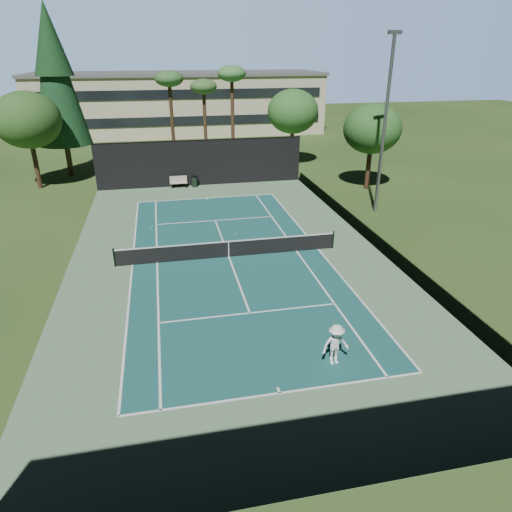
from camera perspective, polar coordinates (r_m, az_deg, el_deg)
The scene contains 22 objects.
ground at distance 26.68m, azimuth -3.42°, elevation -0.14°, with size 160.00×160.00×0.00m, color #2C4B1C.
apron_slab at distance 26.68m, azimuth -3.42°, elevation -0.13°, with size 18.00×32.00×0.01m, color #59805B.
court_surface at distance 26.68m, azimuth -3.42°, elevation -0.11°, with size 10.97×23.77×0.01m, color #195250.
court_lines at distance 26.67m, azimuth -3.42°, elevation -0.10°, with size 11.07×23.87×0.01m.
tennis_net at distance 26.46m, azimuth -3.45°, elevation 0.96°, with size 12.90×0.10×1.10m.
fence at distance 25.98m, azimuth -3.55°, elevation 3.96°, with size 18.04×32.05×4.03m.
player at distance 17.83m, azimuth 9.93°, elevation -10.85°, with size 1.10×0.63×1.70m, color white.
tennis_ball_a at distance 15.90m, azimuth -18.41°, elevation -20.92°, with size 0.06×0.06×0.06m, color #D5E935.
tennis_ball_b at distance 28.12m, azimuth -12.40°, elevation 0.71°, with size 0.07×0.07×0.07m, color #C5E734.
tennis_ball_c at distance 29.99m, azimuth -2.46°, elevation 2.78°, with size 0.06×0.06×0.06m, color #C9E834.
tennis_ball_d at distance 31.67m, azimuth -12.98°, elevation 3.36°, with size 0.08×0.08×0.08m, color #D4EA35.
park_bench at distance 41.04m, azimuth -9.66°, elevation 9.16°, with size 1.50×0.45×1.02m.
trash_bin at distance 41.13m, azimuth -7.68°, elevation 9.22°, with size 0.56×0.56×0.95m.
pine_tree at distance 46.89m, azimuth -23.96°, elevation 20.59°, with size 4.80×4.80×15.00m.
palm_a at distance 48.17m, azimuth -10.79°, elevation 20.52°, with size 2.80×2.80×9.32m.
palm_b at distance 50.44m, azimuth -6.57°, elevation 19.97°, with size 2.80×2.80×8.42m.
palm_c at distance 47.71m, azimuth -3.05°, elevation 21.34°, with size 2.80×2.80×9.77m.
decid_tree_a at distance 48.30m, azimuth 4.62°, elevation 17.55°, with size 5.12×5.12×7.62m.
decid_tree_b at distance 40.48m, azimuth 14.32°, elevation 15.13°, with size 4.80×4.80×7.14m.
decid_tree_c at distance 43.70m, azimuth -26.69°, elevation 14.92°, with size 5.44×5.44×8.09m.
campus_building at distance 70.46m, azimuth -9.44°, elevation 18.41°, with size 40.50×12.50×8.30m.
light_pole at distance 34.09m, azimuth 15.80°, elevation 15.74°, with size 0.90×0.25×12.22m.
Camera 1 is at (-3.39, -24.07, 11.00)m, focal length 32.00 mm.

